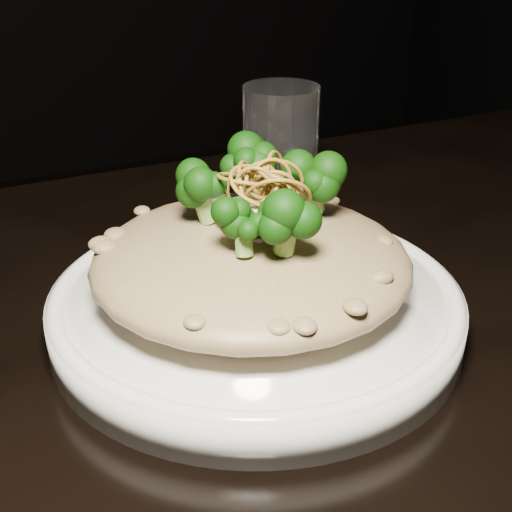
% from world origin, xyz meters
% --- Properties ---
extents(table, '(1.10, 0.80, 0.75)m').
position_xyz_m(table, '(0.00, 0.00, 0.67)').
color(table, black).
rests_on(table, ground).
extents(plate, '(0.28, 0.28, 0.03)m').
position_xyz_m(plate, '(-0.02, 0.05, 0.76)').
color(plate, white).
rests_on(plate, table).
extents(risotto, '(0.21, 0.21, 0.05)m').
position_xyz_m(risotto, '(-0.02, 0.05, 0.80)').
color(risotto, brown).
rests_on(risotto, plate).
extents(broccoli, '(0.14, 0.14, 0.05)m').
position_xyz_m(broccoli, '(-0.01, 0.05, 0.85)').
color(broccoli, black).
rests_on(broccoli, risotto).
extents(cheese, '(0.05, 0.05, 0.02)m').
position_xyz_m(cheese, '(-0.02, 0.06, 0.83)').
color(cheese, white).
rests_on(cheese, risotto).
extents(shallots, '(0.06, 0.06, 0.04)m').
position_xyz_m(shallots, '(-0.01, 0.05, 0.86)').
color(shallots, brown).
rests_on(shallots, cheese).
extents(drinking_glass, '(0.09, 0.09, 0.12)m').
position_xyz_m(drinking_glass, '(0.09, 0.22, 0.81)').
color(drinking_glass, silver).
rests_on(drinking_glass, table).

